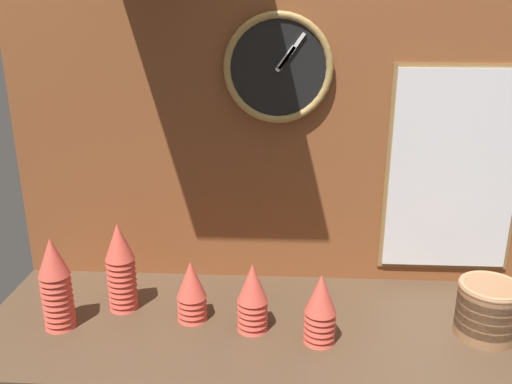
% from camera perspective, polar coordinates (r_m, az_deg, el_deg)
% --- Properties ---
extents(ground_plane, '(1.60, 0.56, 0.04)m').
position_cam_1_polar(ground_plane, '(1.49, 3.25, -14.09)').
color(ground_plane, '#4C3826').
extents(wall_tiled_back, '(1.60, 0.03, 1.05)m').
position_cam_1_polar(wall_tiled_back, '(1.53, 3.65, 9.00)').
color(wall_tiled_back, brown).
rests_on(wall_tiled_back, ground_plane).
extents(cup_stack_left, '(0.08, 0.08, 0.25)m').
position_cam_1_polar(cup_stack_left, '(1.52, -14.05, -7.64)').
color(cup_stack_left, '#DB4C3D').
rests_on(cup_stack_left, ground_plane).
extents(cup_stack_center, '(0.08, 0.08, 0.18)m').
position_cam_1_polar(cup_stack_center, '(1.40, -0.37, -11.01)').
color(cup_stack_center, '#DB4C3D').
rests_on(cup_stack_center, ground_plane).
extents(cup_stack_center_right, '(0.08, 0.08, 0.18)m').
position_cam_1_polar(cup_stack_center_right, '(1.36, 6.80, -12.09)').
color(cup_stack_center_right, '#DB4C3D').
rests_on(cup_stack_center_right, ground_plane).
extents(cup_stack_center_left, '(0.08, 0.08, 0.17)m').
position_cam_1_polar(cup_stack_center_left, '(1.45, -6.81, -10.25)').
color(cup_stack_center_left, '#DB4C3D').
rests_on(cup_stack_center_left, ground_plane).
extents(cup_stack_far_left, '(0.08, 0.08, 0.25)m').
position_cam_1_polar(cup_stack_far_left, '(1.48, -20.35, -8.99)').
color(cup_stack_far_left, '#DB4C3D').
rests_on(cup_stack_far_left, ground_plane).
extents(bowl_stack_far_right, '(0.16, 0.16, 0.14)m').
position_cam_1_polar(bowl_stack_far_right, '(1.50, 23.23, -11.17)').
color(bowl_stack_far_right, '#996B47').
rests_on(bowl_stack_far_right, ground_plane).
extents(wall_clock, '(0.30, 0.03, 0.30)m').
position_cam_1_polar(wall_clock, '(1.49, 2.35, 12.88)').
color(wall_clock, black).
extents(menu_board, '(0.38, 0.01, 0.60)m').
position_cam_1_polar(menu_board, '(1.62, 20.03, 1.99)').
color(menu_board, olive).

